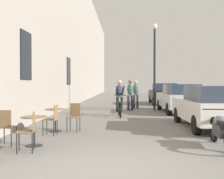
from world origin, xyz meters
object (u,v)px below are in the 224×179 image
parked_car_nearest (209,106)px  cafe_chair_mid_toward_wall (74,115)px  parked_car_third (163,93)px  street_lamp (155,56)px  cafe_chair_mid_toward_street (53,118)px  pedestrian_mid (136,93)px  pedestrian_near (130,93)px  cyclist_on_bicycle (120,99)px  cafe_table_mid (55,115)px  parked_car_second (179,98)px  cafe_table_near (34,125)px  cafe_chair_near_toward_wall (29,129)px  parked_motorcycle (221,130)px  cafe_chair_near_toward_street (6,125)px

parked_car_nearest → cafe_chair_mid_toward_wall: bearing=-170.6°
parked_car_third → street_lamp: bearing=-103.3°
cafe_chair_mid_toward_street → pedestrian_mid: 9.60m
street_lamp → pedestrian_near: bearing=-172.4°
cyclist_on_bicycle → cafe_table_mid: bearing=-114.7°
street_lamp → cyclist_on_bicycle: bearing=-123.6°
parked_car_second → cafe_chair_mid_toward_wall: bearing=-126.7°
cafe_table_near → cafe_chair_near_toward_wall: 0.63m
cafe_chair_near_toward_wall → street_lamp: 11.02m
street_lamp → parked_car_third: (1.23, 5.18, -2.31)m
cafe_chair_near_toward_wall → parked_motorcycle: (4.43, 0.65, -0.11)m
cafe_chair_mid_toward_street → parked_car_nearest: parked_car_nearest is taller
cafe_chair_mid_toward_street → pedestrian_mid: (2.87, 9.15, 0.45)m
parked_car_second → parked_car_third: 6.30m
street_lamp → parked_motorcycle: (0.56, -9.34, -2.70)m
cafe_chair_near_toward_street → cafe_chair_mid_toward_wall: size_ratio=1.00×
cafe_chair_near_toward_street → cafe_chair_mid_toward_street: bearing=63.6°
cafe_chair_near_toward_wall → parked_car_second: bearing=60.4°
cafe_table_mid → cafe_chair_mid_toward_street: (0.08, -0.66, -0.00)m
cafe_chair_mid_toward_wall → pedestrian_mid: bearing=74.4°
cafe_chair_near_toward_street → pedestrian_near: size_ratio=0.51×
cafe_chair_near_toward_wall → parked_motorcycle: bearing=8.3°
cafe_table_mid → cafe_chair_mid_toward_wall: 0.60m
parked_car_nearest → parked_car_second: parked_car_second is taller
cafe_chair_near_toward_wall → parked_car_third: bearing=71.4°
cafe_table_mid → parked_car_nearest: 5.15m
cafe_chair_mid_toward_wall → cafe_table_near: bearing=-105.6°
parked_motorcycle → pedestrian_mid: bearing=98.3°
pedestrian_mid → parked_motorcycle: 10.71m
pedestrian_near → street_lamp: (1.37, 0.18, 2.12)m
cafe_chair_near_toward_street → parked_car_third: (5.84, 14.62, 0.28)m
parked_car_nearest → parked_motorcycle: (-0.59, -2.90, -0.35)m
cyclist_on_bicycle → street_lamp: street_lamp is taller
parked_car_second → cafe_table_mid: bearing=-129.8°
cyclist_on_bicycle → parked_car_nearest: (3.09, -3.52, -0.06)m
cafe_chair_near_toward_wall → parked_motorcycle: size_ratio=0.41×
cafe_chair_mid_toward_wall → parked_car_third: bearing=69.7°
cyclist_on_bicycle → parked_car_second: (3.11, 1.80, -0.03)m
pedestrian_mid → parked_car_second: size_ratio=0.40×
cyclist_on_bicycle → parked_car_third: (3.17, 8.10, -0.01)m
pedestrian_mid → street_lamp: bearing=-51.3°
parked_car_nearest → pedestrian_mid: bearing=105.5°
street_lamp → parked_car_third: 5.80m
cafe_chair_near_toward_street → parked_car_nearest: (5.76, 3.00, 0.23)m
cafe_table_near → cafe_chair_near_toward_street: bearing=-173.5°
cafe_chair_near_toward_street → parked_car_third: parked_car_third is taller
cafe_chair_near_toward_street → cafe_table_mid: size_ratio=1.24×
cafe_chair_mid_toward_wall → pedestrian_near: 7.29m
cafe_chair_near_toward_street → pedestrian_mid: pedestrian_mid is taller
cyclist_on_bicycle → parked_motorcycle: 6.90m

